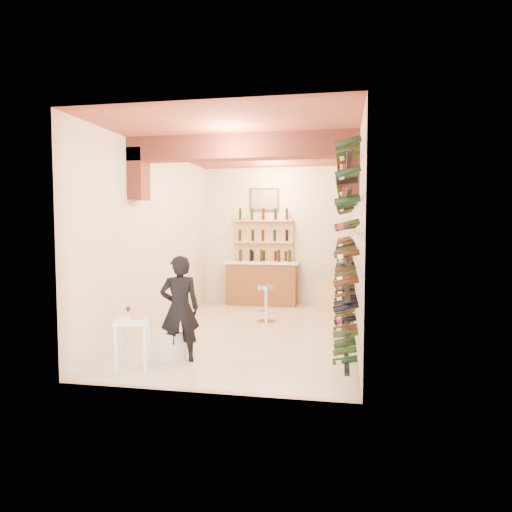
{
  "coord_description": "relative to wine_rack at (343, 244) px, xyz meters",
  "views": [
    {
      "loc": [
        1.52,
        -7.8,
        1.88
      ],
      "look_at": [
        0.0,
        0.3,
        1.3
      ],
      "focal_mm": 32.28,
      "sensor_mm": 36.0,
      "label": 1
    }
  ],
  "objects": [
    {
      "name": "ground",
      "position": [
        -1.53,
        0.0,
        -1.55
      ],
      "size": [
        6.0,
        6.0,
        0.0
      ],
      "primitive_type": "plane",
      "color": "beige",
      "rests_on": "ground"
    },
    {
      "name": "tasting_table",
      "position": [
        -2.65,
        -2.33,
        -1.02
      ],
      "size": [
        0.55,
        0.55,
        0.78
      ],
      "rotation": [
        0.0,
        0.0,
        0.28
      ],
      "color": "white",
      "rests_on": "ground"
    },
    {
      "name": "crate_lower",
      "position": [
        -0.26,
        2.2,
        -1.4
      ],
      "size": [
        0.58,
        0.48,
        0.3
      ],
      "primitive_type": "cube",
      "rotation": [
        0.0,
        0.0,
        -0.32
      ],
      "color": "#DCB078",
      "rests_on": "ground"
    },
    {
      "name": "wine_rack",
      "position": [
        0.0,
        0.0,
        0.0
      ],
      "size": [
        0.32,
        5.7,
        2.56
      ],
      "color": "black",
      "rests_on": "ground"
    },
    {
      "name": "back_counter",
      "position": [
        -1.83,
        2.65,
        -1.02
      ],
      "size": [
        1.7,
        0.62,
        1.29
      ],
      "color": "brown",
      "rests_on": "ground"
    },
    {
      "name": "crate_upper",
      "position": [
        -0.26,
        2.2,
        -1.11
      ],
      "size": [
        0.58,
        0.5,
        0.29
      ],
      "primitive_type": "cube",
      "rotation": [
        0.0,
        0.0,
        -0.39
      ],
      "color": "#DCB078",
      "rests_on": "crate_lower"
    },
    {
      "name": "back_shelving",
      "position": [
        -1.83,
        2.89,
        -0.38
      ],
      "size": [
        1.4,
        0.31,
        2.73
      ],
      "color": "tan",
      "rests_on": "ground"
    },
    {
      "name": "white_stool",
      "position": [
        -2.32,
        -1.88,
        -1.35
      ],
      "size": [
        0.4,
        0.4,
        0.39
      ],
      "primitive_type": "cube",
      "rotation": [
        0.0,
        0.0,
        -0.37
      ],
      "color": "white",
      "rests_on": "ground"
    },
    {
      "name": "room_shell",
      "position": [
        -1.53,
        -0.26,
        0.7
      ],
      "size": [
        3.52,
        6.02,
        3.21
      ],
      "color": "silver",
      "rests_on": "ground"
    },
    {
      "name": "person",
      "position": [
        -2.17,
        -1.92,
        -0.82
      ],
      "size": [
        0.62,
        0.53,
        1.45
      ],
      "primitive_type": "imported",
      "rotation": [
        0.0,
        0.0,
        3.54
      ],
      "color": "black",
      "rests_on": "ground"
    },
    {
      "name": "chrome_barstool",
      "position": [
        -1.42,
        0.75,
        -1.14
      ],
      "size": [
        0.36,
        0.36,
        0.71
      ],
      "rotation": [
        0.0,
        0.0,
        0.35
      ],
      "color": "silver",
      "rests_on": "ground"
    }
  ]
}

